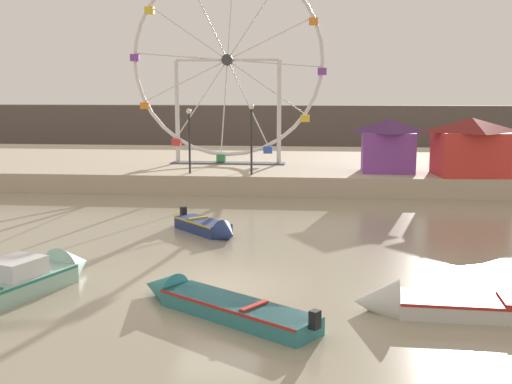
# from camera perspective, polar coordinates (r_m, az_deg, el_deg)

# --- Properties ---
(ground_plane) EXTENTS (240.00, 240.00, 0.00)m
(ground_plane) POSITION_cam_1_polar(r_m,az_deg,el_deg) (19.28, -3.48, -8.41)
(ground_plane) COLOR gray
(quay_promenade) EXTENTS (110.00, 19.89, 1.10)m
(quay_promenade) POSITION_cam_1_polar(r_m,az_deg,el_deg) (44.91, 1.91, 2.33)
(quay_promenade) COLOR #B7A88E
(quay_promenade) RESTS_ON ground_plane
(distant_town_skyline) EXTENTS (140.00, 3.00, 4.40)m
(distant_town_skyline) POSITION_cam_1_polar(r_m,az_deg,el_deg) (63.62, 3.08, 5.78)
(distant_town_skyline) COLOR #564C47
(distant_town_skyline) RESTS_ON ground_plane
(motorboat_pale_grey) EXTENTS (5.66, 1.62, 1.32)m
(motorboat_pale_grey) POSITION_cam_1_polar(r_m,az_deg,el_deg) (17.57, 16.23, -9.66)
(motorboat_pale_grey) COLOR silver
(motorboat_pale_grey) RESTS_ON ground_plane
(motorboat_teal_painted) EXTENTS (5.46, 4.25, 1.09)m
(motorboat_teal_painted) POSITION_cam_1_polar(r_m,az_deg,el_deg) (17.17, -4.16, -9.77)
(motorboat_teal_painted) COLOR teal
(motorboat_teal_painted) RESTS_ON ground_plane
(motorboat_seafoam) EXTENTS (3.33, 6.02, 1.49)m
(motorboat_seafoam) POSITION_cam_1_polar(r_m,az_deg,el_deg) (19.91, -19.69, -7.32)
(motorboat_seafoam) COLOR #93BCAD
(motorboat_seafoam) RESTS_ON ground_plane
(motorboat_navy_blue) EXTENTS (3.21, 3.36, 1.07)m
(motorboat_navy_blue) POSITION_cam_1_polar(r_m,az_deg,el_deg) (26.02, -4.18, -3.19)
(motorboat_navy_blue) COLOR navy
(motorboat_navy_blue) RESTS_ON ground_plane
(ferris_wheel_white_frame) EXTENTS (12.59, 1.20, 12.78)m
(ferris_wheel_white_frame) POSITION_cam_1_polar(r_m,az_deg,el_deg) (41.40, -2.58, 11.43)
(ferris_wheel_white_frame) COLOR silver
(ferris_wheel_white_frame) RESTS_ON quay_promenade
(carnival_booth_purple_stall) EXTENTS (3.29, 2.76, 3.10)m
(carnival_booth_purple_stall) POSITION_cam_1_polar(r_m,az_deg,el_deg) (37.84, 11.73, 4.19)
(carnival_booth_purple_stall) COLOR purple
(carnival_booth_purple_stall) RESTS_ON quay_promenade
(carnival_booth_red_striped) EXTENTS (4.35, 3.86, 3.22)m
(carnival_booth_red_striped) POSITION_cam_1_polar(r_m,az_deg,el_deg) (37.56, 18.67, 3.96)
(carnival_booth_red_striped) COLOR red
(carnival_booth_red_striped) RESTS_ON quay_promenade
(promenade_lamp_near) EXTENTS (0.32, 0.32, 3.99)m
(promenade_lamp_near) POSITION_cam_1_polar(r_m,az_deg,el_deg) (35.71, -0.41, 5.69)
(promenade_lamp_near) COLOR #2D2D33
(promenade_lamp_near) RESTS_ON quay_promenade
(promenade_lamp_far) EXTENTS (0.32, 0.32, 3.71)m
(promenade_lamp_far) POSITION_cam_1_polar(r_m,az_deg,el_deg) (36.54, -5.99, 5.47)
(promenade_lamp_far) COLOR #2D2D33
(promenade_lamp_far) RESTS_ON quay_promenade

